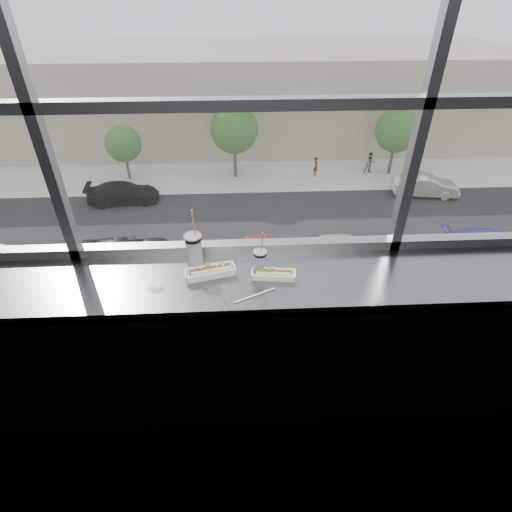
{
  "coord_description": "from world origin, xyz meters",
  "views": [
    {
      "loc": [
        0.01,
        -0.59,
        2.54
      ],
      "look_at": [
        0.1,
        1.23,
        1.25
      ],
      "focal_mm": 28.0,
      "sensor_mm": 36.0,
      "label": 1
    }
  ],
  "objects_px": {
    "car_near_e": "(496,242)",
    "tree_left": "(123,144)",
    "soda_cup_right": "(260,261)",
    "car_far_a": "(122,190)",
    "hotdog_tray_right": "(273,274)",
    "loose_straw": "(255,295)",
    "tree_center": "(234,129)",
    "pedestrian_c": "(316,165)",
    "wrapper": "(155,287)",
    "car_near_c": "(267,249)",
    "car_near_b": "(123,252)",
    "pedestrian_d": "(370,161)",
    "hotdog_tray_left": "(210,271)",
    "car_near_d": "(345,245)",
    "tree_right": "(397,130)",
    "car_far_c": "(426,182)",
    "soda_cup_left": "(194,248)"
  },
  "relations": [
    {
      "from": "car_near_e",
      "to": "tree_left",
      "type": "xyz_separation_m",
      "value": [
        -23.1,
        12.0,
        1.75
      ]
    },
    {
      "from": "soda_cup_right",
      "to": "car_far_a",
      "type": "xyz_separation_m",
      "value": [
        -8.27,
        24.23,
        -11.16
      ]
    },
    {
      "from": "hotdog_tray_right",
      "to": "car_near_e",
      "type": "xyz_separation_m",
      "value": [
        14.28,
        16.28,
        -10.98
      ]
    },
    {
      "from": "loose_straw",
      "to": "soda_cup_right",
      "type": "bearing_deg",
      "value": 53.98
    },
    {
      "from": "tree_center",
      "to": "pedestrian_c",
      "type": "bearing_deg",
      "value": -1.12
    },
    {
      "from": "wrapper",
      "to": "pedestrian_c",
      "type": "bearing_deg",
      "value": 76.46
    },
    {
      "from": "car_near_c",
      "to": "tree_center",
      "type": "relative_size",
      "value": 1.04
    },
    {
      "from": "car_near_b",
      "to": "pedestrian_d",
      "type": "bearing_deg",
      "value": -57.68
    },
    {
      "from": "hotdog_tray_right",
      "to": "wrapper",
      "type": "distance_m",
      "value": 0.67
    },
    {
      "from": "hotdog_tray_left",
      "to": "car_near_d",
      "type": "bearing_deg",
      "value": 55.69
    },
    {
      "from": "pedestrian_c",
      "to": "tree_right",
      "type": "relative_size",
      "value": 0.35
    },
    {
      "from": "car_far_c",
      "to": "car_near_e",
      "type": "distance_m",
      "value": 8.04
    },
    {
      "from": "car_far_a",
      "to": "hotdog_tray_right",
      "type": "bearing_deg",
      "value": -166.43
    },
    {
      "from": "tree_center",
      "to": "car_near_d",
      "type": "bearing_deg",
      "value": -63.48
    },
    {
      "from": "soda_cup_left",
      "to": "car_far_c",
      "type": "xyz_separation_m",
      "value": [
        13.95,
        24.12,
        -11.13
      ]
    },
    {
      "from": "car_near_c",
      "to": "pedestrian_d",
      "type": "relative_size",
      "value": 2.91
    },
    {
      "from": "wrapper",
      "to": "car_near_e",
      "type": "bearing_deg",
      "value": 47.55
    },
    {
      "from": "soda_cup_right",
      "to": "pedestrian_d",
      "type": "bearing_deg",
      "value": 69.4
    },
    {
      "from": "soda_cup_right",
      "to": "car_near_b",
      "type": "distance_m",
      "value": 20.64
    },
    {
      "from": "hotdog_tray_left",
      "to": "pedestrian_c",
      "type": "bearing_deg",
      "value": 63.0
    },
    {
      "from": "soda_cup_left",
      "to": "car_near_b",
      "type": "xyz_separation_m",
      "value": [
        -6.05,
        16.12,
        -11.03
      ]
    },
    {
      "from": "soda_cup_left",
      "to": "car_far_c",
      "type": "bearing_deg",
      "value": 59.96
    },
    {
      "from": "soda_cup_left",
      "to": "tree_right",
      "type": "xyz_separation_m",
      "value": [
        12.68,
        28.12,
        -8.62
      ]
    },
    {
      "from": "car_near_b",
      "to": "loose_straw",
      "type": "bearing_deg",
      "value": -161.92
    },
    {
      "from": "loose_straw",
      "to": "car_far_a",
      "type": "height_order",
      "value": "loose_straw"
    },
    {
      "from": "hotdog_tray_right",
      "to": "tree_left",
      "type": "height_order",
      "value": "hotdog_tray_right"
    },
    {
      "from": "loose_straw",
      "to": "car_near_d",
      "type": "height_order",
      "value": "loose_straw"
    },
    {
      "from": "car_near_c",
      "to": "car_far_c",
      "type": "height_order",
      "value": "car_far_c"
    },
    {
      "from": "car_near_c",
      "to": "pedestrian_c",
      "type": "relative_size",
      "value": 3.19
    },
    {
      "from": "car_far_c",
      "to": "car_near_d",
      "type": "bearing_deg",
      "value": 143.39
    },
    {
      "from": "car_far_a",
      "to": "car_near_d",
      "type": "bearing_deg",
      "value": -125.16
    },
    {
      "from": "tree_right",
      "to": "car_near_e",
      "type": "bearing_deg",
      "value": -80.24
    },
    {
      "from": "soda_cup_left",
      "to": "pedestrian_d",
      "type": "relative_size",
      "value": 0.19
    },
    {
      "from": "loose_straw",
      "to": "pedestrian_c",
      "type": "distance_m",
      "value": 31.06
    },
    {
      "from": "loose_straw",
      "to": "hotdog_tray_right",
      "type": "bearing_deg",
      "value": 28.98
    },
    {
      "from": "car_near_e",
      "to": "pedestrian_c",
      "type": "height_order",
      "value": "car_near_e"
    },
    {
      "from": "soda_cup_left",
      "to": "pedestrian_c",
      "type": "xyz_separation_m",
      "value": [
        6.59,
        28.0,
        -11.24
      ]
    },
    {
      "from": "hotdog_tray_right",
      "to": "tree_center",
      "type": "bearing_deg",
      "value": 97.21
    },
    {
      "from": "wrapper",
      "to": "loose_straw",
      "type": "bearing_deg",
      "value": -9.55
    },
    {
      "from": "hotdog_tray_right",
      "to": "car_near_d",
      "type": "distance_m",
      "value": 20.41
    },
    {
      "from": "pedestrian_d",
      "to": "loose_straw",
      "type": "bearing_deg",
      "value": -110.53
    },
    {
      "from": "soda_cup_left",
      "to": "hotdog_tray_right",
      "type": "bearing_deg",
      "value": -18.73
    },
    {
      "from": "car_near_d",
      "to": "pedestrian_d",
      "type": "distance_m",
      "value": 13.2
    },
    {
      "from": "soda_cup_right",
      "to": "pedestrian_d",
      "type": "xyz_separation_m",
      "value": [
        10.69,
        28.46,
        -11.12
      ]
    },
    {
      "from": "hotdog_tray_right",
      "to": "soda_cup_left",
      "type": "height_order",
      "value": "soda_cup_left"
    },
    {
      "from": "soda_cup_right",
      "to": "tree_center",
      "type": "relative_size",
      "value": 0.05
    },
    {
      "from": "wrapper",
      "to": "tree_left",
      "type": "relative_size",
      "value": 0.02
    },
    {
      "from": "pedestrian_c",
      "to": "tree_right",
      "type": "xyz_separation_m",
      "value": [
        6.1,
        0.13,
        2.62
      ]
    },
    {
      "from": "loose_straw",
      "to": "car_far_c",
      "type": "distance_m",
      "value": 30.06
    },
    {
      "from": "tree_right",
      "to": "car_near_c",
      "type": "bearing_deg",
      "value": -132.26
    }
  ]
}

